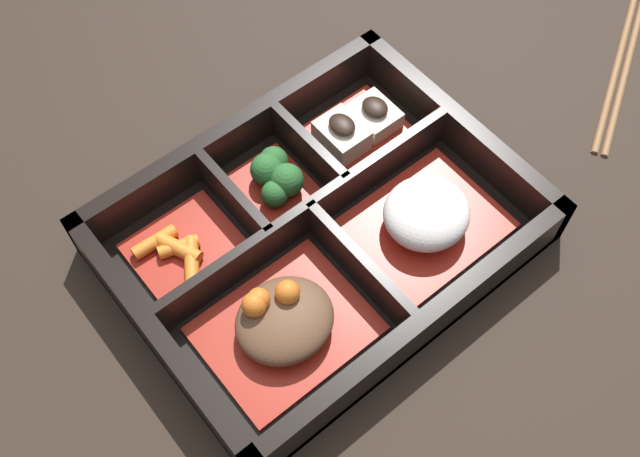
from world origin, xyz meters
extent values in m
plane|color=black|center=(0.00, 0.00, 0.00)|extent=(3.00, 3.00, 0.00)
cube|color=black|center=(0.00, 0.00, 0.01)|extent=(0.33, 0.25, 0.01)
cube|color=black|center=(0.00, -0.12, 0.02)|extent=(0.33, 0.01, 0.05)
cube|color=black|center=(0.00, 0.12, 0.02)|extent=(0.33, 0.01, 0.05)
cube|color=black|center=(-0.16, 0.00, 0.02)|extent=(0.01, 0.25, 0.05)
cube|color=black|center=(0.16, 0.00, 0.02)|extent=(0.01, 0.25, 0.05)
cube|color=black|center=(0.00, -0.01, 0.02)|extent=(0.30, 0.01, 0.05)
cube|color=black|center=(-0.04, -0.06, 0.02)|extent=(0.01, 0.10, 0.05)
cube|color=black|center=(0.04, -0.06, 0.02)|extent=(0.01, 0.10, 0.05)
cube|color=black|center=(0.00, 0.05, 0.02)|extent=(0.01, 0.12, 0.05)
cube|color=maroon|center=(-0.07, 0.05, 0.01)|extent=(0.13, 0.10, 0.01)
ellipsoid|color=silver|center=(-0.07, 0.05, 0.03)|extent=(0.07, 0.07, 0.04)
cube|color=maroon|center=(0.07, 0.05, 0.01)|extent=(0.13, 0.10, 0.01)
ellipsoid|color=brown|center=(0.07, 0.05, 0.03)|extent=(0.08, 0.07, 0.03)
sphere|color=#D1661E|center=(0.08, 0.03, 0.05)|extent=(0.02, 0.02, 0.02)
sphere|color=#D1661E|center=(0.09, 0.03, 0.05)|extent=(0.02, 0.02, 0.02)
sphere|color=#D1661E|center=(0.06, 0.04, 0.05)|extent=(0.02, 0.02, 0.02)
cube|color=maroon|center=(-0.09, -0.06, 0.01)|extent=(0.09, 0.08, 0.01)
cube|color=beige|center=(-0.11, -0.06, 0.02)|extent=(0.04, 0.04, 0.02)
ellipsoid|color=black|center=(-0.11, -0.06, 0.04)|extent=(0.02, 0.03, 0.01)
cube|color=beige|center=(-0.07, -0.06, 0.03)|extent=(0.03, 0.04, 0.02)
ellipsoid|color=black|center=(-0.07, -0.06, 0.04)|extent=(0.02, 0.03, 0.01)
cube|color=maroon|center=(0.00, -0.06, 0.01)|extent=(0.06, 0.08, 0.01)
sphere|color=#265B28|center=(-0.01, -0.05, 0.03)|extent=(0.03, 0.03, 0.03)
sphere|color=#265B28|center=(0.00, -0.07, 0.03)|extent=(0.03, 0.03, 0.03)
sphere|color=#265B28|center=(-0.01, -0.08, 0.03)|extent=(0.03, 0.03, 0.03)
sphere|color=#265B28|center=(0.01, -0.05, 0.03)|extent=(0.02, 0.02, 0.02)
cube|color=maroon|center=(0.09, -0.06, 0.01)|extent=(0.09, 0.08, 0.01)
cylinder|color=orange|center=(0.10, -0.06, 0.02)|extent=(0.03, 0.04, 0.01)
cylinder|color=orange|center=(0.11, -0.08, 0.02)|extent=(0.04, 0.01, 0.01)
cylinder|color=orange|center=(0.10, -0.06, 0.02)|extent=(0.04, 0.02, 0.01)
cylinder|color=orange|center=(0.10, -0.04, 0.02)|extent=(0.03, 0.04, 0.01)
cylinder|color=brown|center=(-0.35, 0.04, 0.00)|extent=(0.19, 0.11, 0.01)
cylinder|color=brown|center=(-0.35, 0.03, 0.00)|extent=(0.19, 0.11, 0.01)
camera|label=1|loc=(0.20, 0.24, 0.55)|focal=42.00mm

